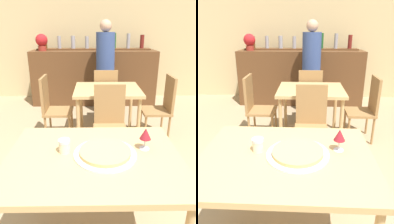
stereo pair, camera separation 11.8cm
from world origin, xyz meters
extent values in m
cube|color=#D1B784|center=(0.00, 3.92, 1.40)|extent=(8.00, 0.05, 2.80)
cube|color=tan|center=(0.00, 0.00, 0.75)|extent=(1.16, 0.88, 0.04)
cylinder|color=tan|center=(-0.52, 0.38, 0.36)|extent=(0.05, 0.05, 0.73)
cylinder|color=tan|center=(0.52, 0.38, 0.36)|extent=(0.05, 0.05, 0.73)
cube|color=tan|center=(0.19, 1.73, 0.75)|extent=(0.92, 0.78, 0.04)
cylinder|color=tan|center=(-0.21, 1.40, 0.36)|extent=(0.05, 0.05, 0.73)
cylinder|color=tan|center=(0.59, 1.40, 0.36)|extent=(0.05, 0.05, 0.73)
cylinder|color=tan|center=(-0.21, 2.06, 0.36)|extent=(0.05, 0.05, 0.73)
cylinder|color=tan|center=(0.59, 2.06, 0.36)|extent=(0.05, 0.05, 0.73)
cube|color=brown|center=(0.00, 3.42, 0.56)|extent=(2.60, 0.56, 1.13)
cube|color=brown|center=(0.00, 3.56, 1.14)|extent=(2.39, 0.24, 0.03)
cylinder|color=#5B3314|center=(-1.02, 3.56, 1.28)|extent=(0.07, 0.07, 0.24)
cylinder|color=#9999A3|center=(-0.73, 3.56, 1.28)|extent=(0.07, 0.07, 0.25)
cylinder|color=#9999A3|center=(-0.44, 3.56, 1.29)|extent=(0.09, 0.09, 0.25)
cylinder|color=#9999A3|center=(-0.15, 3.56, 1.28)|extent=(0.08, 0.08, 0.24)
cylinder|color=#5B3314|center=(0.15, 3.56, 1.28)|extent=(0.08, 0.08, 0.25)
cylinder|color=#1E5123|center=(0.44, 3.56, 1.31)|extent=(0.06, 0.06, 0.31)
cylinder|color=#9999A3|center=(0.73, 3.56, 1.31)|extent=(0.08, 0.08, 0.30)
cylinder|color=maroon|center=(1.02, 3.56, 1.29)|extent=(0.09, 0.09, 0.27)
cube|color=olive|center=(0.19, 1.09, 0.42)|extent=(0.40, 0.40, 0.04)
cube|color=olive|center=(0.19, 1.27, 0.69)|extent=(0.38, 0.04, 0.50)
cylinder|color=olive|center=(0.02, 0.92, 0.20)|extent=(0.03, 0.03, 0.40)
cylinder|color=olive|center=(0.36, 0.92, 0.20)|extent=(0.03, 0.03, 0.40)
cylinder|color=olive|center=(0.02, 1.26, 0.20)|extent=(0.03, 0.03, 0.40)
cylinder|color=olive|center=(0.36, 1.26, 0.20)|extent=(0.03, 0.03, 0.40)
cube|color=olive|center=(0.19, 2.37, 0.42)|extent=(0.40, 0.40, 0.04)
cube|color=olive|center=(0.19, 2.19, 0.69)|extent=(0.38, 0.04, 0.50)
cylinder|color=olive|center=(0.36, 2.54, 0.20)|extent=(0.03, 0.03, 0.40)
cylinder|color=olive|center=(0.02, 2.54, 0.20)|extent=(0.03, 0.03, 0.40)
cylinder|color=olive|center=(0.36, 2.20, 0.20)|extent=(0.03, 0.03, 0.40)
cylinder|color=olive|center=(0.02, 2.20, 0.20)|extent=(0.03, 0.03, 0.40)
cube|color=olive|center=(-0.52, 1.73, 0.42)|extent=(0.40, 0.40, 0.04)
cube|color=olive|center=(-0.70, 1.73, 0.69)|extent=(0.04, 0.38, 0.50)
cylinder|color=olive|center=(-0.35, 1.56, 0.20)|extent=(0.03, 0.03, 0.40)
cylinder|color=olive|center=(-0.35, 1.90, 0.20)|extent=(0.03, 0.03, 0.40)
cylinder|color=olive|center=(-0.69, 1.56, 0.20)|extent=(0.03, 0.03, 0.40)
cylinder|color=olive|center=(-0.69, 1.90, 0.20)|extent=(0.03, 0.03, 0.40)
cube|color=olive|center=(0.90, 1.73, 0.42)|extent=(0.40, 0.40, 0.04)
cube|color=olive|center=(1.09, 1.73, 0.69)|extent=(0.04, 0.38, 0.50)
cylinder|color=olive|center=(0.73, 1.90, 0.20)|extent=(0.03, 0.03, 0.40)
cylinder|color=olive|center=(0.73, 1.56, 0.20)|extent=(0.03, 0.03, 0.40)
cylinder|color=olive|center=(1.07, 1.90, 0.20)|extent=(0.03, 0.03, 0.40)
cylinder|color=olive|center=(1.07, 1.56, 0.20)|extent=(0.03, 0.03, 0.40)
cylinder|color=silver|center=(0.08, 0.01, 0.77)|extent=(0.42, 0.42, 0.01)
cylinder|color=#E0B266|center=(0.08, 0.01, 0.79)|extent=(0.35, 0.35, 0.02)
cylinder|color=beige|center=(-0.20, 0.05, 0.80)|extent=(0.08, 0.08, 0.07)
cylinder|color=silver|center=(-0.20, 0.05, 0.85)|extent=(0.08, 0.08, 0.02)
cube|color=#2D2D38|center=(0.21, 2.84, 0.41)|extent=(0.32, 0.18, 0.82)
cylinder|color=#33477F|center=(0.21, 2.84, 1.16)|extent=(0.34, 0.34, 0.68)
sphere|color=tan|center=(0.21, 2.84, 1.60)|extent=(0.21, 0.21, 0.21)
cylinder|color=silver|center=(0.36, 0.08, 0.77)|extent=(0.07, 0.07, 0.00)
cylinder|color=silver|center=(0.36, 0.08, 0.81)|extent=(0.01, 0.01, 0.07)
cone|color=maroon|center=(0.36, 0.08, 0.88)|extent=(0.08, 0.08, 0.08)
cylinder|color=maroon|center=(-1.05, 3.37, 1.18)|extent=(0.16, 0.16, 0.10)
sphere|color=red|center=(-1.05, 3.37, 1.34)|extent=(0.24, 0.24, 0.24)
camera|label=1|loc=(0.01, -1.25, 1.56)|focal=35.00mm
camera|label=2|loc=(0.13, -1.25, 1.56)|focal=35.00mm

